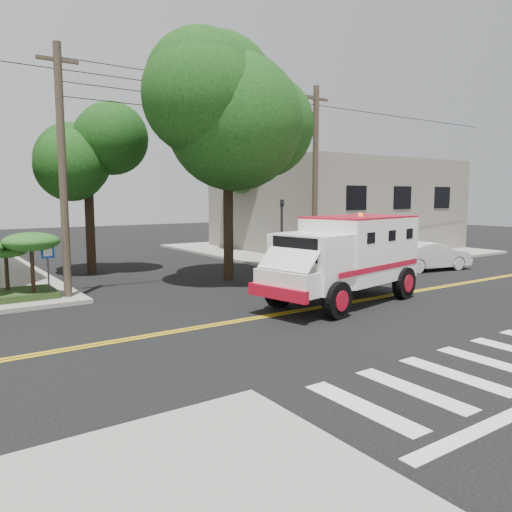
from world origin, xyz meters
TOP-DOWN VIEW (x-y plane):
  - ground at (0.00, 0.00)m, footprint 100.00×100.00m
  - sidewalk_ne at (13.50, 13.50)m, footprint 17.00×17.00m
  - building_right at (15.00, 14.00)m, footprint 14.00×12.00m
  - utility_pole_left at (-5.60, 6.00)m, footprint 0.28×0.28m
  - utility_pole_right at (6.30, 6.20)m, footprint 0.28×0.28m
  - tree_main at (1.94, 6.21)m, footprint 6.08×5.70m
  - tree_left at (-2.68, 11.79)m, footprint 4.48×4.20m
  - tree_right at (8.84, 15.77)m, footprint 4.80×4.50m
  - traffic_signal at (3.80, 5.60)m, footprint 0.15×0.18m
  - accessibility_sign at (-6.20, 6.17)m, footprint 0.45×0.10m
  - palm_planter at (-7.44, 6.62)m, footprint 3.52×2.63m
  - armored_truck at (2.49, 0.12)m, footprint 7.03×3.75m
  - parked_sedan at (11.52, 3.29)m, footprint 4.62×2.28m
  - pedestrian_a at (5.50, 5.50)m, footprint 0.64×0.44m
  - pedestrian_b at (5.50, 5.50)m, footprint 0.94×0.83m

SIDE VIEW (x-z plane):
  - ground at x=0.00m, z-range 0.00..0.00m
  - sidewalk_ne at x=13.50m, z-range 0.00..0.15m
  - parked_sedan at x=11.52m, z-range 0.00..1.46m
  - pedestrian_b at x=5.50m, z-range 0.15..1.77m
  - pedestrian_a at x=5.50m, z-range 0.15..1.83m
  - accessibility_sign at x=-6.20m, z-range 0.35..2.38m
  - palm_planter at x=-7.44m, z-range 0.47..2.82m
  - armored_truck at x=2.49m, z-range 0.21..3.25m
  - traffic_signal at x=3.80m, z-range 0.43..4.03m
  - building_right at x=15.00m, z-range 0.15..6.15m
  - utility_pole_left at x=-5.60m, z-range 0.00..9.00m
  - utility_pole_right at x=6.30m, z-range 0.00..9.00m
  - tree_left at x=-2.68m, z-range 1.88..9.58m
  - tree_right at x=8.84m, z-range 1.99..10.19m
  - tree_main at x=1.94m, z-range 2.27..12.12m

